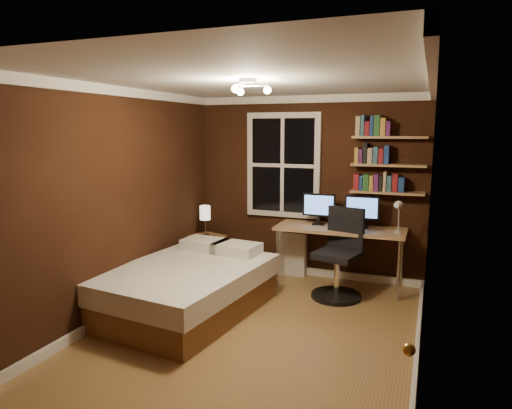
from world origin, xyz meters
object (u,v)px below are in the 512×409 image
(radiator, at_px, (292,254))
(monitor_left, at_px, (319,209))
(bed, at_px, (187,288))
(desk_lamp, at_px, (398,216))
(desk, at_px, (340,232))
(office_chair, at_px, (339,263))
(nightstand, at_px, (206,254))
(monitor_right, at_px, (362,212))
(bedside_lamp, at_px, (205,221))

(radiator, relative_size, monitor_left, 1.42)
(bed, xyz_separation_m, desk_lamp, (2.15, 1.37, 0.72))
(desk, height_order, office_chair, office_chair)
(desk, bearing_deg, monitor_left, 164.76)
(nightstand, bearing_deg, office_chair, 11.10)
(bed, distance_m, monitor_right, 2.42)
(desk, bearing_deg, bedside_lamp, -176.15)
(bed, distance_m, office_chair, 1.86)
(radiator, distance_m, office_chair, 1.01)
(radiator, relative_size, desk, 0.37)
(nightstand, height_order, bedside_lamp, bedside_lamp)
(bed, bearing_deg, desk_lamp, 39.15)
(desk, bearing_deg, desk_lamp, -9.30)
(nightstand, xyz_separation_m, desk_lamp, (2.62, 0.01, 0.74))
(monitor_left, bearing_deg, radiator, 161.64)
(bedside_lamp, distance_m, monitor_right, 2.18)
(radiator, distance_m, monitor_right, 1.20)
(monitor_left, distance_m, monitor_right, 0.57)
(desk_lamp, bearing_deg, desk, 170.70)
(nightstand, distance_m, desk_lamp, 2.73)
(bed, xyz_separation_m, monitor_right, (1.69, 1.57, 0.71))
(bed, height_order, desk_lamp, desk_lamp)
(bed, bearing_deg, monitor_right, 49.62)
(nightstand, xyz_separation_m, office_chair, (1.97, -0.27, 0.16))
(monitor_left, bearing_deg, desk, -15.24)
(bed, relative_size, office_chair, 1.92)
(monitor_right, bearing_deg, bedside_lamp, -174.43)
(radiator, height_order, desk, desk)
(bed, bearing_deg, monitor_left, 61.15)
(bedside_lamp, bearing_deg, bed, -70.82)
(bed, distance_m, desk_lamp, 2.65)
(nightstand, xyz_separation_m, bedside_lamp, (0.00, 0.00, 0.49))
(bed, distance_m, nightstand, 1.44)
(office_chair, bearing_deg, bedside_lamp, -172.94)
(bed, xyz_separation_m, bedside_lamp, (-0.47, 1.36, 0.48))
(monitor_right, distance_m, office_chair, 0.76)
(monitor_right, height_order, desk_lamp, desk_lamp)
(monitor_left, bearing_deg, bedside_lamp, -172.47)
(bed, height_order, office_chair, office_chair)
(radiator, distance_m, desk_lamp, 1.63)
(bedside_lamp, height_order, desk, bedside_lamp)
(bed, relative_size, monitor_right, 4.84)
(nightstand, xyz_separation_m, monitor_right, (2.16, 0.21, 0.73))
(nightstand, bearing_deg, monitor_left, 26.35)
(desk_lamp, bearing_deg, radiator, 166.79)
(nightstand, relative_size, bedside_lamp, 1.25)
(bed, height_order, monitor_left, monitor_left)
(bed, distance_m, monitor_left, 2.06)
(desk_lamp, bearing_deg, monitor_right, 156.48)
(bed, xyz_separation_m, desk, (1.43, 1.49, 0.44))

